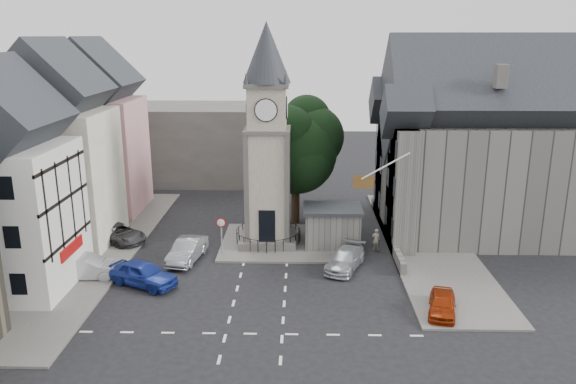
{
  "coord_description": "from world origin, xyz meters",
  "views": [
    {
      "loc": [
        2.43,
        -32.07,
        15.29
      ],
      "look_at": [
        1.56,
        5.0,
        4.9
      ],
      "focal_mm": 35.0,
      "sensor_mm": 36.0,
      "label": 1
    }
  ],
  "objects_px": {
    "stone_shelter": "(332,227)",
    "car_east_red": "(442,304)",
    "car_west_blue": "(143,273)",
    "clock_tower": "(267,138)",
    "pedestrian": "(376,239)"
  },
  "relations": [
    {
      "from": "car_east_red",
      "to": "stone_shelter",
      "type": "bearing_deg",
      "value": 132.82
    },
    {
      "from": "clock_tower",
      "to": "pedestrian",
      "type": "distance_m",
      "value": 10.9
    },
    {
      "from": "stone_shelter",
      "to": "clock_tower",
      "type": "bearing_deg",
      "value": 174.16
    },
    {
      "from": "clock_tower",
      "to": "pedestrian",
      "type": "xyz_separation_m",
      "value": [
        8.0,
        -1.15,
        -7.31
      ]
    },
    {
      "from": "clock_tower",
      "to": "car_east_red",
      "type": "bearing_deg",
      "value": -46.33
    },
    {
      "from": "car_west_blue",
      "to": "stone_shelter",
      "type": "bearing_deg",
      "value": -33.12
    },
    {
      "from": "car_east_red",
      "to": "pedestrian",
      "type": "relative_size",
      "value": 2.28
    },
    {
      "from": "car_west_blue",
      "to": "car_east_red",
      "type": "bearing_deg",
      "value": -73.82
    },
    {
      "from": "stone_shelter",
      "to": "car_east_red",
      "type": "xyz_separation_m",
      "value": [
        5.69,
        -10.5,
        -0.92
      ]
    },
    {
      "from": "clock_tower",
      "to": "car_west_blue",
      "type": "xyz_separation_m",
      "value": [
        -7.5,
        -7.61,
        -7.33
      ]
    },
    {
      "from": "car_west_blue",
      "to": "car_east_red",
      "type": "distance_m",
      "value": 18.31
    },
    {
      "from": "clock_tower",
      "to": "car_west_blue",
      "type": "relative_size",
      "value": 3.49
    },
    {
      "from": "car_west_blue",
      "to": "car_east_red",
      "type": "height_order",
      "value": "car_west_blue"
    },
    {
      "from": "car_west_blue",
      "to": "clock_tower",
      "type": "bearing_deg",
      "value": -17.76
    },
    {
      "from": "clock_tower",
      "to": "car_west_blue",
      "type": "distance_m",
      "value": 12.96
    }
  ]
}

